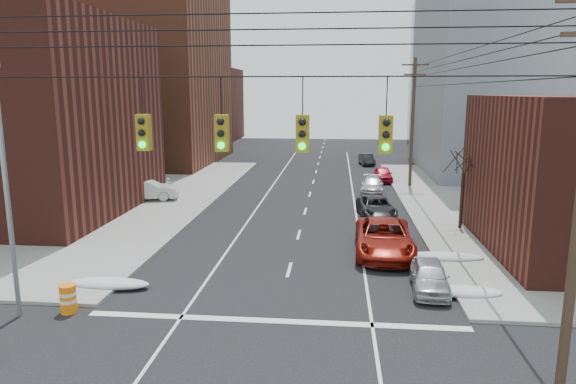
% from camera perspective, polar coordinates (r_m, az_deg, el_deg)
% --- Properties ---
extents(building_brick_tall, '(24.00, 20.00, 30.00)m').
position_cam_1_polar(building_brick_tall, '(64.68, -19.21, 16.55)').
color(building_brick_tall, brown).
rests_on(building_brick_tall, ground).
extents(building_brick_far, '(22.00, 18.00, 12.00)m').
position_cam_1_polar(building_brick_far, '(89.35, -13.05, 9.41)').
color(building_brick_far, '#4D1E17').
rests_on(building_brick_far, ground).
extents(building_office, '(22.00, 20.00, 25.00)m').
position_cam_1_polar(building_office, '(58.43, 26.20, 14.22)').
color(building_office, gray).
rests_on(building_office, ground).
extents(building_glass, '(20.00, 18.00, 22.00)m').
position_cam_1_polar(building_glass, '(83.73, 21.12, 12.30)').
color(building_glass, gray).
rests_on(building_glass, ground).
extents(utility_pole_far, '(2.20, 0.28, 11.00)m').
position_cam_1_polar(utility_pole_far, '(45.29, 13.68, 7.73)').
color(utility_pole_far, '#473323').
rests_on(utility_pole_far, ground).
extents(traffic_signals, '(17.00, 0.42, 2.02)m').
position_cam_1_polar(traffic_signals, '(13.94, -2.95, 6.79)').
color(traffic_signals, black).
rests_on(traffic_signals, ground).
extents(street_light, '(0.44, 0.44, 9.32)m').
position_cam_1_polar(street_light, '(20.59, -29.00, 2.25)').
color(street_light, gray).
rests_on(street_light, ground).
extents(bare_tree, '(2.09, 2.20, 4.93)m').
position_cam_1_polar(bare_tree, '(32.21, 18.76, -0.02)').
color(bare_tree, black).
rests_on(bare_tree, ground).
extents(snow_nw, '(3.50, 1.08, 0.42)m').
position_cam_1_polar(snow_nw, '(23.37, -19.25, -9.57)').
color(snow_nw, silver).
rests_on(snow_nw, ground).
extents(snow_ne, '(3.00, 1.08, 0.42)m').
position_cam_1_polar(snow_ne, '(22.43, 19.00, -10.43)').
color(snow_ne, silver).
rests_on(snow_ne, ground).
extents(snow_east_far, '(4.00, 1.08, 0.42)m').
position_cam_1_polar(snow_east_far, '(26.57, 16.78, -6.91)').
color(snow_east_far, silver).
rests_on(snow_east_far, ground).
extents(red_pickup, '(3.06, 6.30, 1.73)m').
position_cam_1_polar(red_pickup, '(26.77, 10.62, -5.02)').
color(red_pickup, maroon).
rests_on(red_pickup, ground).
extents(parked_car_a, '(1.77, 3.82, 1.27)m').
position_cam_1_polar(parked_car_a, '(22.47, 15.46, -9.02)').
color(parked_car_a, '#B4B4B9').
rests_on(parked_car_a, ground).
extents(parked_car_b, '(1.57, 4.06, 1.32)m').
position_cam_1_polar(parked_car_b, '(28.37, 10.71, -4.53)').
color(parked_car_b, silver).
rests_on(parked_car_b, ground).
extents(parked_car_c, '(2.63, 4.93, 1.32)m').
position_cam_1_polar(parked_car_c, '(34.57, 9.78, -1.67)').
color(parked_car_c, black).
rests_on(parked_car_c, ground).
extents(parked_car_d, '(2.15, 4.53, 1.28)m').
position_cam_1_polar(parked_car_d, '(42.68, 9.34, 0.74)').
color(parked_car_d, '#ACADB1').
rests_on(parked_car_d, ground).
extents(parked_car_e, '(1.66, 4.01, 1.36)m').
position_cam_1_polar(parked_car_e, '(48.26, 10.49, 1.95)').
color(parked_car_e, maroon).
rests_on(parked_car_e, ground).
extents(parked_car_f, '(1.83, 3.99, 1.27)m').
position_cam_1_polar(parked_car_f, '(58.99, 8.74, 3.60)').
color(parked_car_f, black).
rests_on(parked_car_f, ground).
extents(lot_car_a, '(4.95, 2.63, 1.55)m').
position_cam_1_polar(lot_car_a, '(40.12, -15.49, 0.24)').
color(lot_car_a, silver).
rests_on(lot_car_a, sidewalk_nw).
extents(lot_car_b, '(4.59, 2.29, 1.25)m').
position_cam_1_polar(lot_car_b, '(45.00, -15.52, 1.19)').
color(lot_car_b, '#BABABF').
rests_on(lot_car_b, sidewalk_nw).
extents(lot_car_c, '(5.27, 2.96, 1.44)m').
position_cam_1_polar(lot_car_c, '(37.44, -24.02, -1.17)').
color(lot_car_c, black).
rests_on(lot_car_c, sidewalk_nw).
extents(lot_car_d, '(4.36, 2.29, 1.41)m').
position_cam_1_polar(lot_car_d, '(42.83, -21.51, 0.44)').
color(lot_car_d, '#B5B5BA').
rests_on(lot_car_d, sidewalk_nw).
extents(construction_barrel, '(0.71, 0.71, 1.09)m').
position_cam_1_polar(construction_barrel, '(21.37, -23.23, -10.82)').
color(construction_barrel, orange).
rests_on(construction_barrel, ground).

